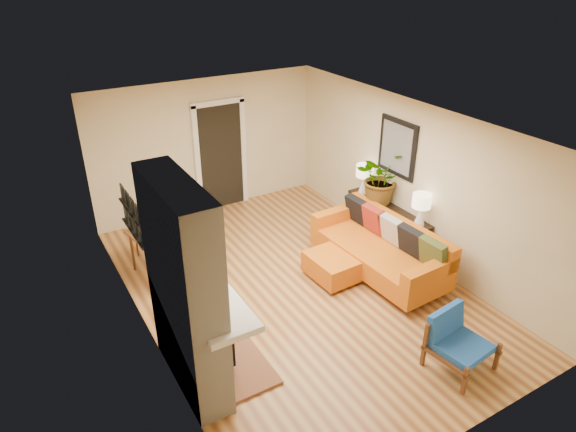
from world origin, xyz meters
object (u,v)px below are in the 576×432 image
at_px(ottoman, 336,264).
at_px(houseplant, 380,177).
at_px(sofa, 383,247).
at_px(dining_table, 162,241).
at_px(console_table, 388,215).
at_px(blue_chair, 456,338).
at_px(lamp_far, 364,175).
at_px(lamp_near, 421,206).

relative_size(ottoman, houseplant, 0.89).
bearing_deg(ottoman, sofa, -13.01).
relative_size(dining_table, console_table, 0.91).
bearing_deg(houseplant, blue_chair, -111.88).
distance_m(ottoman, houseplant, 1.79).
relative_size(ottoman, console_table, 0.45).
relative_size(console_table, houseplant, 1.96).
distance_m(sofa, blue_chair, 2.23).
relative_size(lamp_far, houseplant, 0.57).
height_order(blue_chair, dining_table, dining_table).
distance_m(sofa, ottoman, 0.82).
bearing_deg(dining_table, blue_chair, -57.44).
distance_m(sofa, dining_table, 3.50).
height_order(lamp_near, lamp_far, same).
bearing_deg(console_table, blue_chair, -113.93).
bearing_deg(lamp_near, dining_table, 153.40).
bearing_deg(sofa, lamp_near, -14.27).
xyz_separation_m(sofa, blue_chair, (-0.63, -2.14, -0.01)).
xyz_separation_m(sofa, lamp_far, (0.58, 1.30, 0.66)).
bearing_deg(lamp_far, houseplant, -91.30).
xyz_separation_m(sofa, dining_table, (-3.07, 1.68, 0.18)).
height_order(blue_chair, lamp_far, lamp_far).
bearing_deg(dining_table, ottoman, -33.23).
relative_size(dining_table, lamp_near, 3.13).
height_order(ottoman, lamp_far, lamp_far).
xyz_separation_m(blue_chair, dining_table, (-2.44, 3.82, 0.19)).
relative_size(ottoman, lamp_near, 1.55).
bearing_deg(blue_chair, dining_table, 122.56).
bearing_deg(dining_table, lamp_near, -26.60).
height_order(console_table, lamp_far, lamp_far).
bearing_deg(lamp_near, console_table, 90.00).
bearing_deg(dining_table, sofa, -28.70).
height_order(dining_table, console_table, dining_table).
xyz_separation_m(ottoman, houseplant, (1.35, 0.67, 0.96)).
relative_size(dining_table, lamp_far, 3.13).
distance_m(blue_chair, lamp_near, 2.42).
height_order(sofa, houseplant, houseplant).
distance_m(blue_chair, console_table, 2.99).
xyz_separation_m(lamp_near, lamp_far, (0.00, 1.44, 0.00)).
distance_m(ottoman, dining_table, 2.76).
bearing_deg(lamp_near, sofa, 165.73).
xyz_separation_m(blue_chair, lamp_near, (1.21, 1.99, 0.67)).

